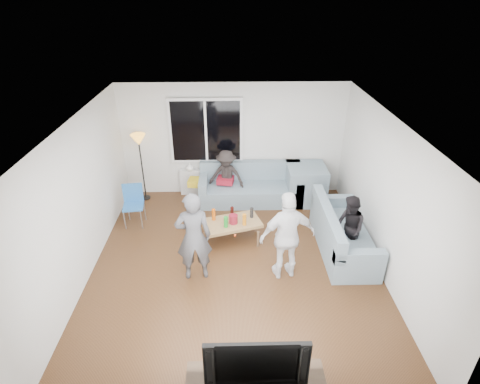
{
  "coord_description": "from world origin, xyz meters",
  "views": [
    {
      "loc": [
        -0.04,
        -5.31,
        4.39
      ],
      "look_at": [
        0.1,
        0.6,
        1.15
      ],
      "focal_mm": 28.39,
      "sensor_mm": 36.0,
      "label": 1
    }
  ],
  "objects_px": {
    "side_chair": "(133,206)",
    "spectator_back": "(226,176)",
    "sofa_right_section": "(344,230)",
    "player_right": "(287,236)",
    "coffee_table": "(231,231)",
    "player_left": "(194,237)",
    "floor_lamp": "(142,168)",
    "spectator_right": "(349,228)",
    "sofa_back_section": "(251,184)",
    "television": "(256,356)"
  },
  "relations": [
    {
      "from": "sofa_back_section",
      "to": "sofa_right_section",
      "type": "distance_m",
      "value": 2.46
    },
    {
      "from": "sofa_right_section",
      "to": "player_left",
      "type": "distance_m",
      "value": 2.81
    },
    {
      "from": "player_right",
      "to": "spectator_back",
      "type": "distance_m",
      "value": 2.77
    },
    {
      "from": "sofa_back_section",
      "to": "spectator_right",
      "type": "bearing_deg",
      "value": -51.47
    },
    {
      "from": "sofa_right_section",
      "to": "spectator_right",
      "type": "xyz_separation_m",
      "value": [
        0.0,
        -0.22,
        0.19
      ]
    },
    {
      "from": "side_chair",
      "to": "spectator_right",
      "type": "bearing_deg",
      "value": -22.64
    },
    {
      "from": "sofa_back_section",
      "to": "spectator_right",
      "type": "xyz_separation_m",
      "value": [
        1.64,
        -2.06,
        0.19
      ]
    },
    {
      "from": "player_left",
      "to": "sofa_right_section",
      "type": "bearing_deg",
      "value": -172.65
    },
    {
      "from": "sofa_right_section",
      "to": "player_left",
      "type": "xyz_separation_m",
      "value": [
        -2.69,
        -0.7,
        0.38
      ]
    },
    {
      "from": "side_chair",
      "to": "television",
      "type": "height_order",
      "value": "television"
    },
    {
      "from": "coffee_table",
      "to": "player_right",
      "type": "height_order",
      "value": "player_right"
    },
    {
      "from": "television",
      "to": "coffee_table",
      "type": "bearing_deg",
      "value": 94.59
    },
    {
      "from": "sofa_back_section",
      "to": "floor_lamp",
      "type": "bearing_deg",
      "value": 175.82
    },
    {
      "from": "spectator_right",
      "to": "television",
      "type": "bearing_deg",
      "value": -44.06
    },
    {
      "from": "television",
      "to": "spectator_right",
      "type": "bearing_deg",
      "value": 56.14
    },
    {
      "from": "sofa_back_section",
      "to": "side_chair",
      "type": "relative_size",
      "value": 2.67
    },
    {
      "from": "coffee_table",
      "to": "spectator_right",
      "type": "xyz_separation_m",
      "value": [
        2.08,
        -0.57,
        0.41
      ]
    },
    {
      "from": "spectator_right",
      "to": "sofa_back_section",
      "type": "bearing_deg",
      "value": -151.68
    },
    {
      "from": "sofa_right_section",
      "to": "coffee_table",
      "type": "bearing_deg",
      "value": 80.52
    },
    {
      "from": "sofa_right_section",
      "to": "sofa_back_section",
      "type": "bearing_deg",
      "value": 41.74
    },
    {
      "from": "spectator_right",
      "to": "player_left",
      "type": "bearing_deg",
      "value": -90.12
    },
    {
      "from": "coffee_table",
      "to": "floor_lamp",
      "type": "bearing_deg",
      "value": 140.0
    },
    {
      "from": "coffee_table",
      "to": "television",
      "type": "relative_size",
      "value": 0.95
    },
    {
      "from": "sofa_back_section",
      "to": "spectator_back",
      "type": "bearing_deg",
      "value": 176.84
    },
    {
      "from": "side_chair",
      "to": "spectator_back",
      "type": "relative_size",
      "value": 0.7
    },
    {
      "from": "coffee_table",
      "to": "side_chair",
      "type": "bearing_deg",
      "value": 163.82
    },
    {
      "from": "player_left",
      "to": "player_right",
      "type": "xyz_separation_m",
      "value": [
        1.52,
        -0.0,
        -0.01
      ]
    },
    {
      "from": "spectator_back",
      "to": "television",
      "type": "bearing_deg",
      "value": -71.39
    },
    {
      "from": "floor_lamp",
      "to": "spectator_back",
      "type": "bearing_deg",
      "value": -4.47
    },
    {
      "from": "sofa_back_section",
      "to": "television",
      "type": "distance_m",
      "value": 4.79
    },
    {
      "from": "coffee_table",
      "to": "side_chair",
      "type": "relative_size",
      "value": 1.28
    },
    {
      "from": "sofa_back_section",
      "to": "television",
      "type": "bearing_deg",
      "value": -92.13
    },
    {
      "from": "coffee_table",
      "to": "television",
      "type": "height_order",
      "value": "television"
    },
    {
      "from": "floor_lamp",
      "to": "television",
      "type": "xyz_separation_m",
      "value": [
        2.25,
        -4.95,
        -0.01
      ]
    },
    {
      "from": "floor_lamp",
      "to": "player_left",
      "type": "xyz_separation_m",
      "value": [
        1.38,
        -2.72,
        0.02
      ]
    },
    {
      "from": "floor_lamp",
      "to": "spectator_right",
      "type": "xyz_separation_m",
      "value": [
        4.07,
        -2.24,
        -0.17
      ]
    },
    {
      "from": "sofa_back_section",
      "to": "coffee_table",
      "type": "distance_m",
      "value": 1.57
    },
    {
      "from": "sofa_back_section",
      "to": "floor_lamp",
      "type": "relative_size",
      "value": 1.47
    },
    {
      "from": "spectator_back",
      "to": "sofa_right_section",
      "type": "bearing_deg",
      "value": -26.31
    },
    {
      "from": "sofa_back_section",
      "to": "coffee_table",
      "type": "bearing_deg",
      "value": -106.45
    },
    {
      "from": "side_chair",
      "to": "spectator_back",
      "type": "height_order",
      "value": "spectator_back"
    },
    {
      "from": "player_left",
      "to": "spectator_back",
      "type": "xyz_separation_m",
      "value": [
        0.51,
        2.57,
        -0.19
      ]
    },
    {
      "from": "floor_lamp",
      "to": "spectator_right",
      "type": "relative_size",
      "value": 1.28
    },
    {
      "from": "player_left",
      "to": "player_right",
      "type": "height_order",
      "value": "player_left"
    },
    {
      "from": "spectator_right",
      "to": "floor_lamp",
      "type": "bearing_deg",
      "value": -129.01
    },
    {
      "from": "player_right",
      "to": "spectator_right",
      "type": "height_order",
      "value": "player_right"
    },
    {
      "from": "side_chair",
      "to": "player_left",
      "type": "height_order",
      "value": "player_left"
    },
    {
      "from": "sofa_right_section",
      "to": "player_right",
      "type": "distance_m",
      "value": 1.41
    },
    {
      "from": "television",
      "to": "sofa_right_section",
      "type": "bearing_deg",
      "value": 58.19
    },
    {
      "from": "spectator_right",
      "to": "side_chair",
      "type": "bearing_deg",
      "value": -115.93
    }
  ]
}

